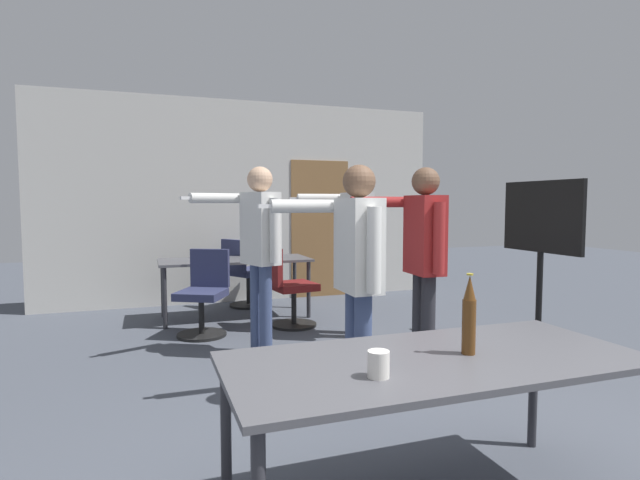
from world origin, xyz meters
TOP-DOWN VIEW (x-y plane):
  - back_wall at (0.03, 5.65)m, footprint 5.71×0.12m
  - conference_table_near at (-0.17, 0.40)m, footprint 1.89×0.83m
  - conference_table_far at (-0.35, 4.61)m, footprint 1.82×0.73m
  - tv_screen at (2.31, 2.42)m, footprint 0.44×1.02m
  - person_near_casual at (0.78, 2.09)m, footprint 0.76×0.60m
  - person_far_watching at (-0.40, 3.02)m, footprint 0.88×0.54m
  - person_right_polo at (-0.03, 1.61)m, footprint 0.75×0.58m
  - person_center_tall at (0.71, 3.34)m, footprint 0.79×0.69m
  - office_chair_side_rolled at (-0.81, 3.92)m, footprint 0.64×0.67m
  - office_chair_far_right at (-0.14, 5.18)m, footprint 0.68×0.65m
  - office_chair_mid_tucked at (0.13, 3.93)m, footprint 0.58×0.52m
  - beer_bottle at (0.00, 0.39)m, footprint 0.06×0.06m
  - drink_cup at (-0.52, 0.24)m, footprint 0.09×0.09m

SIDE VIEW (x-z plane):
  - office_chair_side_rolled at x=-0.81m, z-range -0.03..0.87m
  - office_chair_mid_tucked at x=0.13m, z-range -0.03..0.89m
  - office_chair_far_right at x=-0.14m, z-range -0.03..0.90m
  - conference_table_far at x=-0.35m, z-range 0.30..1.02m
  - conference_table_near at x=-0.17m, z-range 0.30..1.03m
  - drink_cup at x=-0.52m, z-range 0.73..0.84m
  - beer_bottle at x=0.00m, z-range 0.72..1.09m
  - tv_screen at x=2.31m, z-range 0.19..1.82m
  - person_right_polo at x=-0.03m, z-range 0.18..1.86m
  - person_near_casual at x=0.78m, z-range 0.19..1.90m
  - person_center_tall at x=0.71m, z-range 0.19..1.95m
  - person_far_watching at x=-0.40m, z-range 0.20..1.95m
  - back_wall at x=0.03m, z-range -0.01..2.85m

